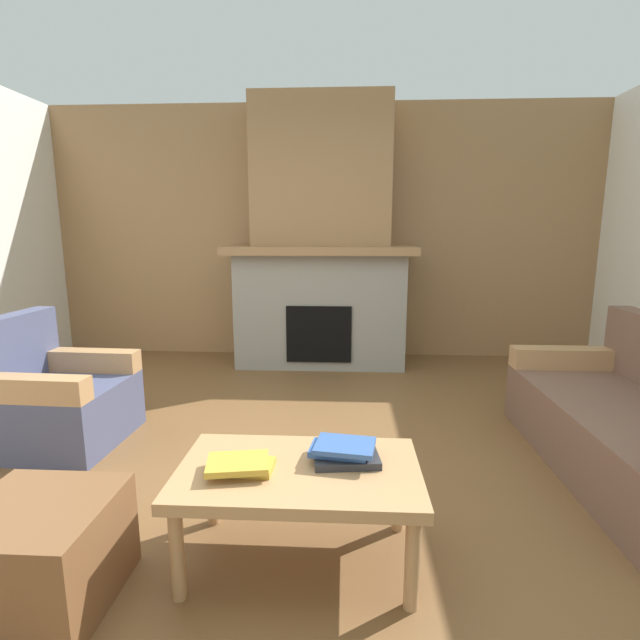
{
  "coord_description": "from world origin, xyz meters",
  "views": [
    {
      "loc": [
        0.26,
        -2.33,
        1.4
      ],
      "look_at": [
        0.09,
        0.83,
        0.79
      ],
      "focal_mm": 26.79,
      "sensor_mm": 36.0,
      "label": 1
    }
  ],
  "objects_px": {
    "armchair": "(55,399)",
    "ottoman": "(40,555)",
    "coffee_table": "(299,479)",
    "fireplace": "(321,252)"
  },
  "relations": [
    {
      "from": "ottoman",
      "to": "armchair",
      "type": "bearing_deg",
      "value": 119.79
    },
    {
      "from": "ottoman",
      "to": "fireplace",
      "type": "bearing_deg",
      "value": 75.78
    },
    {
      "from": "armchair",
      "to": "ottoman",
      "type": "xyz_separation_m",
      "value": [
        0.78,
        -1.36,
        -0.09
      ]
    },
    {
      "from": "fireplace",
      "to": "ottoman",
      "type": "distance_m",
      "value": 3.67
    },
    {
      "from": "armchair",
      "to": "ottoman",
      "type": "relative_size",
      "value": 1.63
    },
    {
      "from": "coffee_table",
      "to": "fireplace",
      "type": "bearing_deg",
      "value": 91.36
    },
    {
      "from": "armchair",
      "to": "ottoman",
      "type": "bearing_deg",
      "value": -60.21
    },
    {
      "from": "coffee_table",
      "to": "ottoman",
      "type": "relative_size",
      "value": 1.92
    },
    {
      "from": "fireplace",
      "to": "armchair",
      "type": "relative_size",
      "value": 3.18
    },
    {
      "from": "armchair",
      "to": "coffee_table",
      "type": "bearing_deg",
      "value": -31.95
    }
  ]
}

